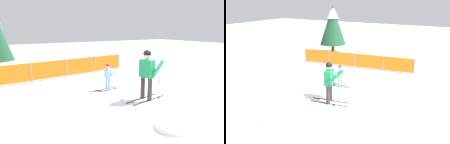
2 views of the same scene
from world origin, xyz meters
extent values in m
plane|color=white|center=(0.00, 0.00, 0.00)|extent=(60.00, 60.00, 0.00)
cube|color=black|center=(-0.14, 0.17, 0.01)|extent=(1.66, 0.34, 0.02)
cube|color=black|center=(-0.08, -0.14, 0.01)|extent=(1.66, 0.34, 0.02)
cylinder|color=#3F332D|center=(-0.14, 0.17, 0.42)|extent=(0.16, 0.16, 0.79)
cylinder|color=#3F332D|center=(-0.08, -0.14, 0.42)|extent=(0.16, 0.16, 0.79)
cube|color=#1E8C4C|center=(-0.11, 0.02, 1.12)|extent=(0.37, 0.54, 0.62)
cylinder|color=#1E8C4C|center=(0.07, 0.36, 1.16)|extent=(0.57, 0.22, 0.52)
cylinder|color=#1E8C4C|center=(0.18, -0.25, 1.16)|extent=(0.57, 0.22, 0.52)
sphere|color=#D8AD8C|center=(-0.11, 0.02, 1.59)|extent=(0.26, 0.26, 0.26)
sphere|color=black|center=(-0.11, 0.02, 1.64)|extent=(0.28, 0.28, 0.28)
cylinder|color=black|center=(0.15, 0.39, 0.62)|extent=(0.02, 0.02, 1.24)
cylinder|color=black|center=(0.15, 0.39, 0.06)|extent=(0.07, 0.07, 0.01)
cylinder|color=black|center=(0.26, -0.25, 0.62)|extent=(0.02, 0.02, 1.24)
cylinder|color=black|center=(0.26, -0.25, 0.06)|extent=(0.07, 0.07, 0.01)
cube|color=black|center=(-0.60, 1.93, 0.01)|extent=(1.03, 0.15, 0.02)
cube|color=black|center=(-0.58, 1.74, 0.01)|extent=(1.03, 0.15, 0.02)
cylinder|color=#8CBFF2|center=(-0.60, 1.93, 0.26)|extent=(0.10, 0.10, 0.49)
cylinder|color=#8CBFF2|center=(-0.58, 1.74, 0.26)|extent=(0.10, 0.10, 0.49)
cube|color=#8CBFF2|center=(-0.59, 1.84, 0.70)|extent=(0.20, 0.32, 0.38)
cylinder|color=#8CBFF2|center=(-0.47, 2.04, 0.71)|extent=(0.34, 0.11, 0.32)
cylinder|color=#8CBFF2|center=(-0.43, 1.66, 0.71)|extent=(0.34, 0.11, 0.32)
sphere|color=#D8AD8C|center=(-0.59, 1.84, 0.98)|extent=(0.16, 0.16, 0.16)
sphere|color=red|center=(-0.59, 1.84, 1.01)|extent=(0.17, 0.17, 0.17)
cylinder|color=black|center=(-0.42, 2.09, 0.38)|extent=(0.02, 0.02, 0.76)
cylinder|color=black|center=(-0.42, 2.09, 0.06)|extent=(0.07, 0.07, 0.01)
cylinder|color=black|center=(-0.37, 1.63, 0.38)|extent=(0.02, 0.02, 0.76)
cylinder|color=black|center=(-0.37, 1.63, 0.06)|extent=(0.07, 0.07, 0.01)
cylinder|color=gray|center=(-3.00, 4.77, 0.50)|extent=(0.06, 0.06, 1.00)
cylinder|color=gray|center=(-1.22, 4.98, 0.50)|extent=(0.06, 0.06, 1.00)
cylinder|color=gray|center=(0.55, 5.19, 0.50)|extent=(0.06, 0.06, 1.00)
cylinder|color=gray|center=(2.32, 5.40, 0.50)|extent=(0.06, 0.06, 1.00)
cube|color=orange|center=(-3.88, 4.66, 0.50)|extent=(1.78, 0.24, 0.84)
cube|color=orange|center=(-2.11, 4.87, 0.50)|extent=(1.78, 0.24, 0.84)
cube|color=orange|center=(-0.34, 5.08, 0.50)|extent=(1.78, 0.24, 0.84)
cube|color=orange|center=(1.44, 5.29, 0.50)|extent=(1.78, 0.24, 0.84)
ellipsoid|color=white|center=(-0.95, -2.10, 0.00)|extent=(1.20, 1.02, 0.48)
camera|label=1|loc=(-5.09, -5.64, 2.51)|focal=35.00mm
camera|label=2|loc=(4.24, -7.14, 4.19)|focal=35.00mm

